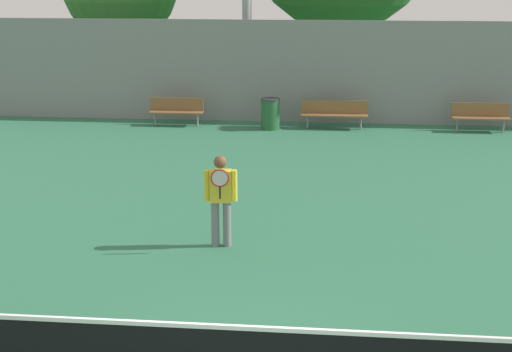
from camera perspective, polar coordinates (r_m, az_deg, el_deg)
tennis_player at (r=12.24m, az=-2.84°, el=-1.56°), size 0.57×0.43×1.63m
bench_courtside_near at (r=21.57m, az=6.29°, el=5.15°), size 1.99×0.40×0.83m
bench_adjacent_court at (r=22.03m, az=-6.37°, el=5.37°), size 1.64×0.40×0.83m
bench_by_gate at (r=22.06m, az=17.52°, el=4.73°), size 1.66×0.40×0.83m
trash_bin at (r=21.37m, az=1.15°, el=5.01°), size 0.58×0.58×0.93m
back_fence at (r=22.19m, az=3.58°, el=8.31°), size 25.21×0.06×3.14m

